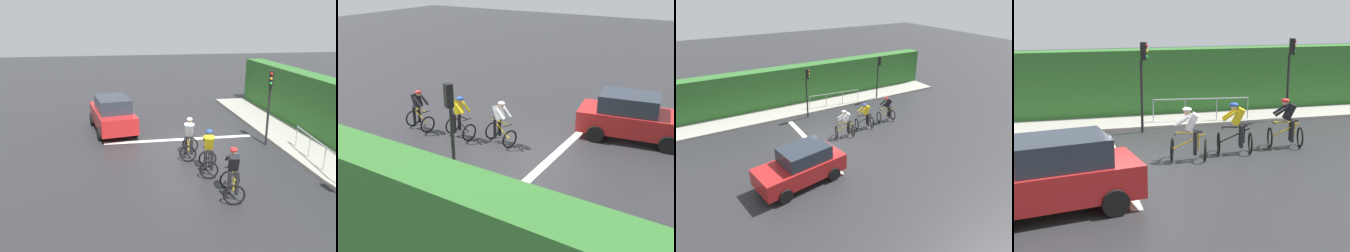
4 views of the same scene
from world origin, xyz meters
TOP-DOWN VIEW (x-y plane):
  - ground_plane at (0.00, 0.00)m, footprint 80.00×80.00m
  - sidewalk_kerb at (-5.41, 2.00)m, footprint 2.80×20.54m
  - road_marking_stop_line at (0.00, -0.85)m, footprint 7.00×0.30m
  - cyclist_lead at (-0.52, 4.84)m, footprint 0.89×1.20m
  - cyclist_second at (-0.28, 2.96)m, footprint 0.91×1.21m
  - cyclist_mid at (0.07, 1.35)m, footprint 0.99×1.24m
  - car_red at (3.05, -2.70)m, footprint 2.40×4.33m
  - traffic_light_near_crossing at (-3.62, 0.56)m, footprint 0.27×0.29m
  - pedestrian_railing_kerbside at (-4.51, 3.04)m, footprint 0.51×3.84m

SIDE VIEW (x-z plane):
  - ground_plane at x=0.00m, z-range 0.00..0.00m
  - road_marking_stop_line at x=0.00m, z-range 0.00..0.01m
  - sidewalk_kerb at x=-5.41m, z-range 0.00..0.12m
  - cyclist_lead at x=-0.52m, z-range -0.03..1.63m
  - cyclist_second at x=-0.28m, z-range -0.03..1.63m
  - cyclist_mid at x=0.07m, z-range -0.03..1.63m
  - pedestrian_railing_kerbside at x=-4.51m, z-range 0.29..1.31m
  - car_red at x=3.05m, z-range -0.01..1.75m
  - traffic_light_near_crossing at x=-3.62m, z-range 0.55..3.89m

